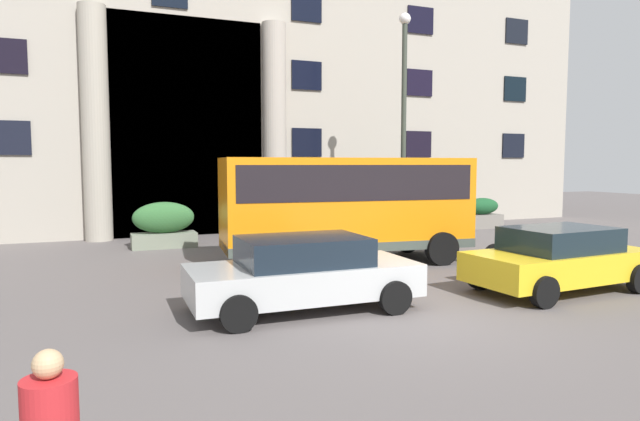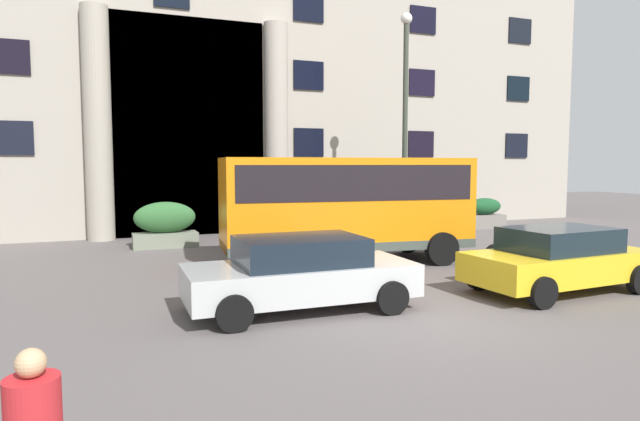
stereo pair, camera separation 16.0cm
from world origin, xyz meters
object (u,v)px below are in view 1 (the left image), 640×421
at_px(hedge_planter_east, 399,214).
at_px(parked_hatchback_near, 303,272).
at_px(parked_estate_mid, 559,258).
at_px(orange_minibus, 346,201).
at_px(lamppost_plaza_centre, 404,110).
at_px(hedge_planter_entrance_right, 482,214).
at_px(bus_stop_sign, 441,200).
at_px(motorcycle_near_kerb, 516,249).
at_px(hedge_planter_far_east, 164,226).

xyz_separation_m(hedge_planter_east, parked_hatchback_near, (-7.39, -9.09, -0.08)).
relative_size(hedge_planter_east, parked_estate_mid, 0.41).
xyz_separation_m(orange_minibus, lamppost_plaza_centre, (3.71, 3.20, 2.89)).
bearing_deg(parked_hatchback_near, hedge_planter_entrance_right, 39.55).
bearing_deg(bus_stop_sign, lamppost_plaza_centre, 113.10).
bearing_deg(hedge_planter_entrance_right, orange_minibus, -149.47).
height_order(hedge_planter_entrance_right, motorcycle_near_kerb, hedge_planter_entrance_right).
bearing_deg(hedge_planter_entrance_right, hedge_planter_east, -175.94).
xyz_separation_m(hedge_planter_far_east, parked_estate_mid, (7.15, -9.57, -0.01)).
relative_size(hedge_planter_entrance_right, parked_hatchback_near, 0.39).
distance_m(orange_minibus, hedge_planter_east, 6.74).
relative_size(bus_stop_sign, hedge_planter_far_east, 1.20).
relative_size(hedge_planter_entrance_right, hedge_planter_far_east, 0.80).
bearing_deg(parked_hatchback_near, lamppost_plaza_centre, 49.17).
bearing_deg(hedge_planter_east, parked_estate_mid, -100.33).
distance_m(hedge_planter_east, lamppost_plaza_centre, 4.25).
bearing_deg(orange_minibus, hedge_planter_entrance_right, 36.62).
distance_m(bus_stop_sign, lamppost_plaza_centre, 3.46).
bearing_deg(hedge_planter_far_east, parked_hatchback_near, -80.17).
xyz_separation_m(orange_minibus, motorcycle_near_kerb, (4.04, -2.15, -1.26)).
distance_m(hedge_planter_entrance_right, parked_hatchback_near, 14.96).
bearing_deg(parked_estate_mid, hedge_planter_far_east, 123.35).
height_order(hedge_planter_east, parked_hatchback_near, hedge_planter_east).
relative_size(parked_hatchback_near, lamppost_plaza_centre, 0.54).
relative_size(parked_estate_mid, motorcycle_near_kerb, 2.19).
bearing_deg(lamppost_plaza_centre, hedge_planter_east, 63.52).
xyz_separation_m(parked_estate_mid, parked_hatchback_near, (-5.61, 0.68, -0.00)).
relative_size(bus_stop_sign, lamppost_plaza_centre, 0.31).
relative_size(hedge_planter_entrance_right, hedge_planter_east, 0.96).
xyz_separation_m(hedge_planter_far_east, parked_hatchback_near, (1.54, -8.89, -0.01)).
relative_size(orange_minibus, hedge_planter_east, 4.05).
xyz_separation_m(hedge_planter_entrance_right, hedge_planter_far_east, (-13.18, -0.50, 0.10)).
distance_m(parked_estate_mid, motorcycle_near_kerb, 3.02).
distance_m(hedge_planter_east, parked_estate_mid, 9.93).
distance_m(bus_stop_sign, hedge_planter_east, 3.23).
height_order(orange_minibus, motorcycle_near_kerb, orange_minibus).
bearing_deg(parked_hatchback_near, orange_minibus, 56.59).
distance_m(bus_stop_sign, parked_hatchback_near, 9.35).
xyz_separation_m(orange_minibus, parked_hatchback_near, (-2.84, -4.20, -1.01)).
bearing_deg(parked_estate_mid, parked_hatchback_near, 169.72).
bearing_deg(parked_hatchback_near, motorcycle_near_kerb, 17.24).
xyz_separation_m(bus_stop_sign, lamppost_plaza_centre, (-0.62, 1.45, 3.07)).
height_order(bus_stop_sign, hedge_planter_entrance_right, bus_stop_sign).
distance_m(orange_minibus, bus_stop_sign, 4.67).
relative_size(hedge_planter_far_east, parked_hatchback_near, 0.48).
height_order(bus_stop_sign, parked_hatchback_near, bus_stop_sign).
xyz_separation_m(hedge_planter_east, lamppost_plaza_centre, (-0.84, -1.68, 3.81)).
bearing_deg(hedge_planter_east, lamppost_plaza_centre, -116.48).
height_order(hedge_planter_east, motorcycle_near_kerb, hedge_planter_east).
xyz_separation_m(motorcycle_near_kerb, lamppost_plaza_centre, (-0.33, 5.36, 4.15)).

